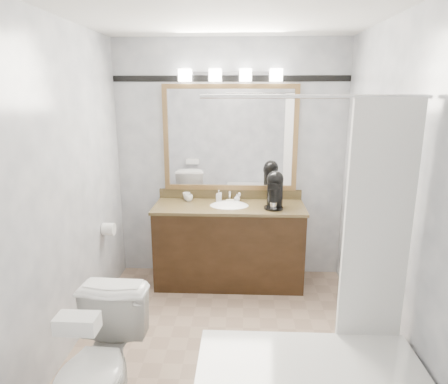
{
  "coord_description": "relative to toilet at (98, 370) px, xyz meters",
  "views": [
    {
      "loc": [
        0.13,
        -2.88,
        1.98
      ],
      "look_at": [
        -0.02,
        0.35,
        1.16
      ],
      "focal_mm": 32.0,
      "sensor_mm": 36.0,
      "label": 1
    }
  ],
  "objects": [
    {
      "name": "accent_stripe",
      "position": [
        0.7,
        2.21,
        1.7
      ],
      "size": [
        2.4,
        0.01,
        0.06
      ],
      "primitive_type": "cube",
      "color": "black",
      "rests_on": "room"
    },
    {
      "name": "soap_bottle_a",
      "position": [
        0.59,
        2.09,
        0.51
      ],
      "size": [
        0.06,
        0.06,
        0.12
      ],
      "primitive_type": "imported",
      "rotation": [
        0.0,
        0.0,
        -0.11
      ],
      "color": "white",
      "rests_on": "vanity"
    },
    {
      "name": "cup_left",
      "position": [
        0.27,
        2.07,
        0.49
      ],
      "size": [
        0.11,
        0.11,
        0.07
      ],
      "primitive_type": "imported",
      "rotation": [
        0.0,
        0.0,
        -0.29
      ],
      "color": "white",
      "rests_on": "vanity"
    },
    {
      "name": "mirror",
      "position": [
        0.7,
        2.19,
        1.1
      ],
      "size": [
        1.4,
        0.04,
        1.1
      ],
      "color": "olive",
      "rests_on": "room"
    },
    {
      "name": "soap_bottle_b",
      "position": [
        0.78,
        2.08,
        0.49
      ],
      "size": [
        0.08,
        0.08,
        0.08
      ],
      "primitive_type": "imported",
      "rotation": [
        0.0,
        0.0,
        0.43
      ],
      "color": "white",
      "rests_on": "vanity"
    },
    {
      "name": "cup_right",
      "position": [
        0.24,
        2.13,
        0.49
      ],
      "size": [
        0.1,
        0.1,
        0.07
      ],
      "primitive_type": "imported",
      "rotation": [
        0.0,
        0.0,
        -0.37
      ],
      "color": "white",
      "rests_on": "vanity"
    },
    {
      "name": "soap_bar",
      "position": [
        0.7,
        2.05,
        0.47
      ],
      "size": [
        0.08,
        0.06,
        0.03
      ],
      "primitive_type": "cube",
      "rotation": [
        0.0,
        0.0,
        0.07
      ],
      "color": "beige",
      "rests_on": "vanity"
    },
    {
      "name": "tissue_box",
      "position": [
        0.0,
        -0.21,
        0.44
      ],
      "size": [
        0.22,
        0.12,
        0.09
      ],
      "primitive_type": "cube",
      "rotation": [
        0.0,
        0.0,
        -0.02
      ],
      "color": "white",
      "rests_on": "toilet"
    },
    {
      "name": "toilet",
      "position": [
        0.0,
        0.0,
        0.0
      ],
      "size": [
        0.47,
        0.79,
        0.79
      ],
      "primitive_type": "imported",
      "rotation": [
        0.0,
        0.0,
        -0.04
      ],
      "color": "white",
      "rests_on": "ground"
    },
    {
      "name": "vanity_light_bar",
      "position": [
        0.7,
        2.14,
        1.74
      ],
      "size": [
        1.02,
        0.14,
        0.12
      ],
      "color": "silver",
      "rests_on": "room"
    },
    {
      "name": "room",
      "position": [
        0.7,
        0.91,
        0.85
      ],
      "size": [
        2.42,
        2.62,
        2.52
      ],
      "color": "#9C816A",
      "rests_on": "ground"
    },
    {
      "name": "coffee_maker",
      "position": [
        1.15,
        1.88,
        0.64
      ],
      "size": [
        0.19,
        0.24,
        0.37
      ],
      "rotation": [
        0.0,
        0.0,
        -0.22
      ],
      "color": "black",
      "rests_on": "vanity"
    },
    {
      "name": "tp_roll",
      "position": [
        -0.44,
        1.58,
        0.3
      ],
      "size": [
        0.11,
        0.12,
        0.12
      ],
      "primitive_type": "cylinder",
      "rotation": [
        0.0,
        1.57,
        0.0
      ],
      "color": "white",
      "rests_on": "room"
    },
    {
      "name": "vanity",
      "position": [
        0.7,
        1.93,
        0.05
      ],
      "size": [
        1.53,
        0.58,
        0.97
      ],
      "color": "black",
      "rests_on": "ground"
    }
  ]
}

